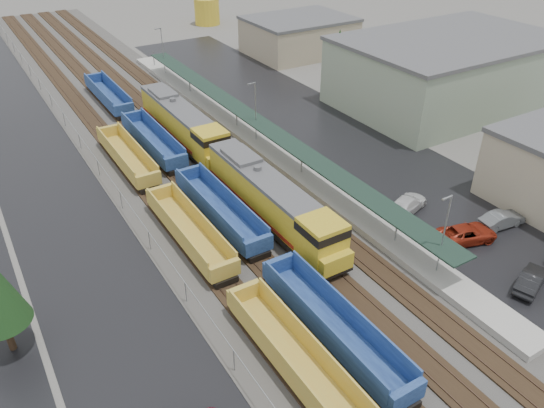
{
  "coord_description": "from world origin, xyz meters",
  "views": [
    {
      "loc": [
        -20.09,
        -2.22,
        28.74
      ],
      "look_at": [
        2.17,
        34.22,
        2.0
      ],
      "focal_mm": 35.0,
      "sensor_mm": 36.0,
      "label": 1
    }
  ],
  "objects_px": {
    "locomotive_trail": "(184,125)",
    "well_string_yellow": "(295,358)",
    "locomotive_lead": "(273,202)",
    "parked_car_east_b": "(466,234)",
    "well_string_blue": "(268,259)",
    "storage_tank": "(207,11)",
    "parked_car_east_a": "(531,280)",
    "parked_car_east_e": "(502,220)",
    "parked_car_east_c": "(407,204)"
  },
  "relations": [
    {
      "from": "well_string_blue",
      "to": "storage_tank",
      "type": "relative_size",
      "value": 19.3
    },
    {
      "from": "well_string_yellow",
      "to": "locomotive_lead",
      "type": "bearing_deg",
      "value": 63.13
    },
    {
      "from": "storage_tank",
      "to": "parked_car_east_c",
      "type": "relative_size",
      "value": 0.99
    },
    {
      "from": "well_string_blue",
      "to": "parked_car_east_c",
      "type": "height_order",
      "value": "well_string_blue"
    },
    {
      "from": "parked_car_east_c",
      "to": "parked_car_east_e",
      "type": "height_order",
      "value": "parked_car_east_c"
    },
    {
      "from": "parked_car_east_b",
      "to": "parked_car_east_c",
      "type": "height_order",
      "value": "parked_car_east_c"
    },
    {
      "from": "locomotive_lead",
      "to": "parked_car_east_b",
      "type": "distance_m",
      "value": 17.91
    },
    {
      "from": "well_string_yellow",
      "to": "parked_car_east_b",
      "type": "height_order",
      "value": "well_string_yellow"
    },
    {
      "from": "locomotive_lead",
      "to": "parked_car_east_e",
      "type": "distance_m",
      "value": 21.79
    },
    {
      "from": "well_string_yellow",
      "to": "parked_car_east_e",
      "type": "height_order",
      "value": "well_string_yellow"
    },
    {
      "from": "well_string_yellow",
      "to": "parked_car_east_c",
      "type": "bearing_deg",
      "value": 27.98
    },
    {
      "from": "parked_car_east_c",
      "to": "well_string_blue",
      "type": "bearing_deg",
      "value": 74.44
    },
    {
      "from": "well_string_blue",
      "to": "parked_car_east_b",
      "type": "bearing_deg",
      "value": -18.12
    },
    {
      "from": "locomotive_trail",
      "to": "storage_tank",
      "type": "relative_size",
      "value": 3.95
    },
    {
      "from": "well_string_yellow",
      "to": "well_string_blue",
      "type": "bearing_deg",
      "value": 68.44
    },
    {
      "from": "parked_car_east_b",
      "to": "parked_car_east_e",
      "type": "relative_size",
      "value": 1.21
    },
    {
      "from": "parked_car_east_b",
      "to": "parked_car_east_e",
      "type": "height_order",
      "value": "parked_car_east_b"
    },
    {
      "from": "parked_car_east_a",
      "to": "parked_car_east_e",
      "type": "distance_m",
      "value": 8.83
    },
    {
      "from": "parked_car_east_c",
      "to": "storage_tank",
      "type": "bearing_deg",
      "value": -29.99
    },
    {
      "from": "locomotive_trail",
      "to": "parked_car_east_b",
      "type": "relative_size",
      "value": 3.81
    },
    {
      "from": "well_string_blue",
      "to": "parked_car_east_e",
      "type": "bearing_deg",
      "value": -14.78
    },
    {
      "from": "parked_car_east_b",
      "to": "storage_tank",
      "type": "bearing_deg",
      "value": 4.74
    },
    {
      "from": "locomotive_trail",
      "to": "parked_car_east_a",
      "type": "height_order",
      "value": "locomotive_trail"
    },
    {
      "from": "parked_car_east_a",
      "to": "storage_tank",
      "type": "bearing_deg",
      "value": -29.37
    },
    {
      "from": "parked_car_east_a",
      "to": "parked_car_east_e",
      "type": "relative_size",
      "value": 1.0
    },
    {
      "from": "well_string_blue",
      "to": "storage_tank",
      "type": "height_order",
      "value": "storage_tank"
    },
    {
      "from": "locomotive_lead",
      "to": "well_string_yellow",
      "type": "height_order",
      "value": "locomotive_lead"
    },
    {
      "from": "locomotive_trail",
      "to": "well_string_yellow",
      "type": "height_order",
      "value": "locomotive_trail"
    },
    {
      "from": "locomotive_trail",
      "to": "parked_car_east_b",
      "type": "xyz_separation_m",
      "value": [
        13.66,
        -32.44,
        -1.8
      ]
    },
    {
      "from": "parked_car_east_a",
      "to": "well_string_yellow",
      "type": "bearing_deg",
      "value": 62.63
    },
    {
      "from": "well_string_blue",
      "to": "parked_car_east_e",
      "type": "distance_m",
      "value": 23.14
    },
    {
      "from": "locomotive_trail",
      "to": "parked_car_east_c",
      "type": "xyz_separation_m",
      "value": [
        12.58,
        -25.86,
        -1.78
      ]
    },
    {
      "from": "storage_tank",
      "to": "parked_car_east_c",
      "type": "distance_m",
      "value": 82.16
    },
    {
      "from": "locomotive_trail",
      "to": "parked_car_east_e",
      "type": "xyz_separation_m",
      "value": [
        18.37,
        -32.57,
        -1.82
      ]
    },
    {
      "from": "storage_tank",
      "to": "parked_car_east_c",
      "type": "xyz_separation_m",
      "value": [
        -16.58,
        -80.45,
        -1.94
      ]
    },
    {
      "from": "storage_tank",
      "to": "parked_car_east_e",
      "type": "height_order",
      "value": "storage_tank"
    },
    {
      "from": "storage_tank",
      "to": "parked_car_east_c",
      "type": "bearing_deg",
      "value": -101.64
    },
    {
      "from": "parked_car_east_e",
      "to": "parked_car_east_b",
      "type": "bearing_deg",
      "value": 95.44
    },
    {
      "from": "parked_car_east_e",
      "to": "well_string_yellow",
      "type": "bearing_deg",
      "value": 106.03
    },
    {
      "from": "locomotive_trail",
      "to": "parked_car_east_e",
      "type": "distance_m",
      "value": 37.44
    },
    {
      "from": "locomotive_lead",
      "to": "well_string_yellow",
      "type": "relative_size",
      "value": 0.26
    },
    {
      "from": "well_string_blue",
      "to": "parked_car_east_b",
      "type": "xyz_separation_m",
      "value": [
        17.66,
        -5.78,
        -0.43
      ]
    },
    {
      "from": "parked_car_east_a",
      "to": "parked_car_east_c",
      "type": "height_order",
      "value": "parked_car_east_c"
    },
    {
      "from": "locomotive_trail",
      "to": "well_string_yellow",
      "type": "relative_size",
      "value": 0.26
    },
    {
      "from": "locomotive_lead",
      "to": "parked_car_east_b",
      "type": "xyz_separation_m",
      "value": [
        13.66,
        -11.44,
        -1.8
      ]
    },
    {
      "from": "parked_car_east_a",
      "to": "parked_car_east_c",
      "type": "relative_size",
      "value": 0.84
    },
    {
      "from": "locomotive_lead",
      "to": "parked_car_east_c",
      "type": "relative_size",
      "value": 3.91
    },
    {
      "from": "parked_car_east_c",
      "to": "locomotive_trail",
      "type": "bearing_deg",
      "value": 7.59
    },
    {
      "from": "parked_car_east_a",
      "to": "parked_car_east_e",
      "type": "height_order",
      "value": "parked_car_east_e"
    },
    {
      "from": "well_string_blue",
      "to": "locomotive_lead",
      "type": "bearing_deg",
      "value": 54.76
    }
  ]
}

